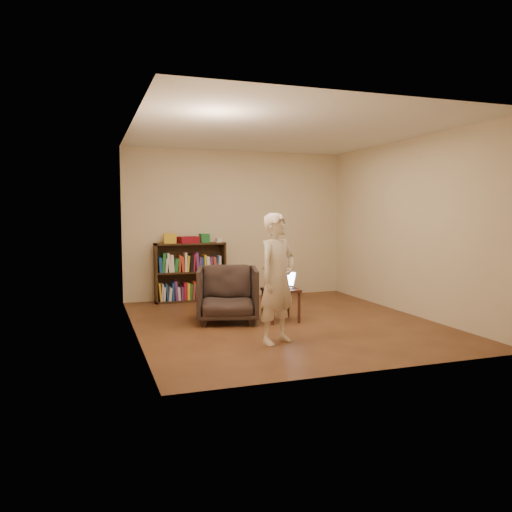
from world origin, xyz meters
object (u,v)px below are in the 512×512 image
object	(u,v)px
armchair	(227,294)
person	(277,278)
bookshelf	(190,275)
laptop	(283,284)
side_table	(281,294)
stool	(277,274)

from	to	relation	value
armchair	person	world-z (taller)	person
bookshelf	laptop	xyz separation A→B (m)	(0.93, -1.94, 0.08)
armchair	laptop	bearing A→B (deg)	2.56
bookshelf	person	size ratio (longest dim) A/B	0.79
armchair	person	distance (m)	1.36
bookshelf	laptop	distance (m)	2.16
bookshelf	laptop	world-z (taller)	bookshelf
side_table	person	xyz separation A→B (m)	(-0.47, -1.08, 0.37)
person	laptop	bearing A→B (deg)	37.72
bookshelf	side_table	world-z (taller)	bookshelf
armchair	person	size ratio (longest dim) A/B	0.56
stool	laptop	distance (m)	1.63
bookshelf	person	world-z (taller)	person
bookshelf	person	xyz separation A→B (m)	(0.41, -3.07, 0.32)
stool	armchair	size ratio (longest dim) A/B	0.67
bookshelf	armchair	bearing A→B (deg)	-84.56
laptop	person	bearing A→B (deg)	-56.06
bookshelf	person	distance (m)	3.11
stool	person	size ratio (longest dim) A/B	0.38
armchair	laptop	size ratio (longest dim) A/B	1.95
bookshelf	armchair	xyz separation A→B (m)	(0.17, -1.78, -0.05)
stool	armchair	world-z (taller)	armchair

